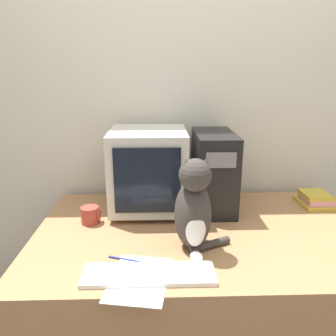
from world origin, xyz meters
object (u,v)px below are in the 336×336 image
at_px(keyboard, 149,274).
at_px(cat, 194,209).
at_px(book_stack, 315,199).
at_px(pen, 125,259).
at_px(computer_tower, 213,171).
at_px(crt_monitor, 148,170).
at_px(mug, 91,215).

xyz_separation_m(keyboard, cat, (0.19, 0.20, 0.17)).
bearing_deg(book_stack, pen, -152.75).
relative_size(computer_tower, book_stack, 2.11).
distance_m(computer_tower, keyboard, 0.75).
bearing_deg(cat, computer_tower, 67.26).
bearing_deg(pen, crt_monitor, 80.31).
distance_m(keyboard, book_stack, 1.13).
xyz_separation_m(crt_monitor, book_stack, (0.94, 0.02, -0.19)).
bearing_deg(cat, crt_monitor, 111.89).
bearing_deg(pen, book_stack, 27.25).
bearing_deg(pen, keyboard, -48.34).
distance_m(keyboard, pen, 0.15).
bearing_deg(computer_tower, crt_monitor, -177.82).
relative_size(crt_monitor, mug, 4.62).
bearing_deg(keyboard, computer_tower, 61.79).
distance_m(computer_tower, pen, 0.71).
height_order(computer_tower, cat, computer_tower).
bearing_deg(book_stack, keyboard, -145.33).
relative_size(keyboard, cat, 1.21).
distance_m(crt_monitor, book_stack, 0.96).
bearing_deg(crt_monitor, computer_tower, 2.18).
distance_m(crt_monitor, cat, 0.47).
relative_size(book_stack, mug, 2.10).
xyz_separation_m(book_stack, mug, (-1.23, -0.19, 0.01)).
relative_size(crt_monitor, pen, 3.17).
bearing_deg(cat, pen, -166.91).
height_order(crt_monitor, keyboard, crt_monitor).
distance_m(computer_tower, mug, 0.69).
bearing_deg(cat, mug, 148.83).
relative_size(keyboard, pen, 3.57).
bearing_deg(computer_tower, mug, -164.45).
xyz_separation_m(computer_tower, mug, (-0.64, -0.18, -0.17)).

